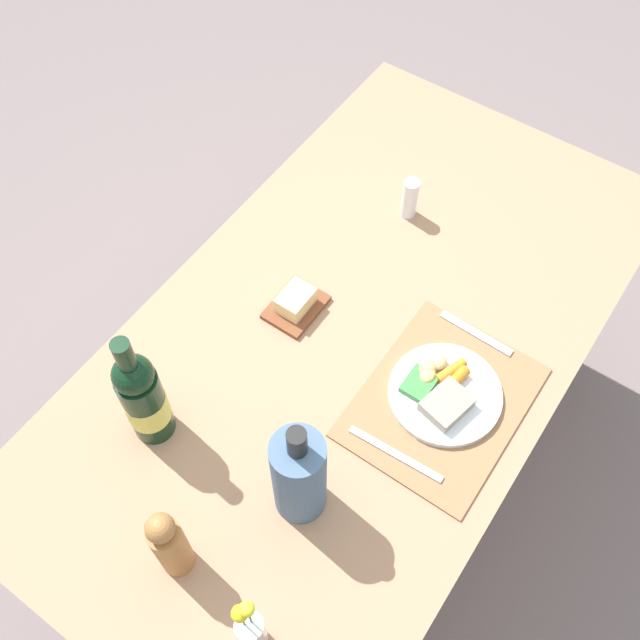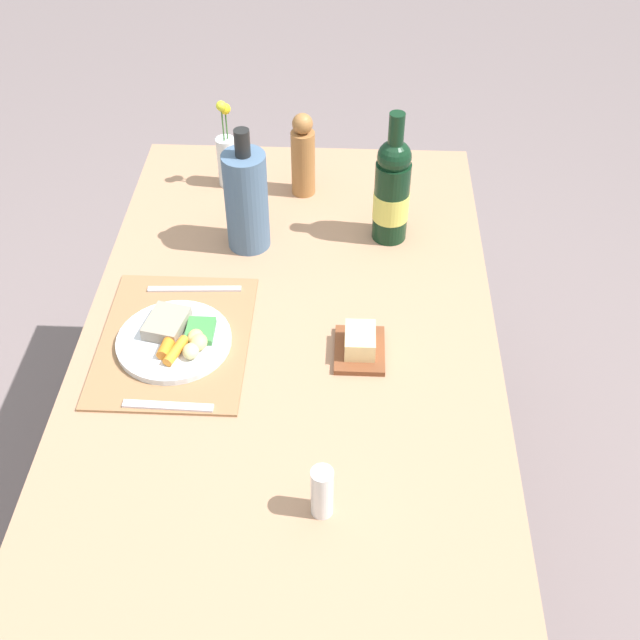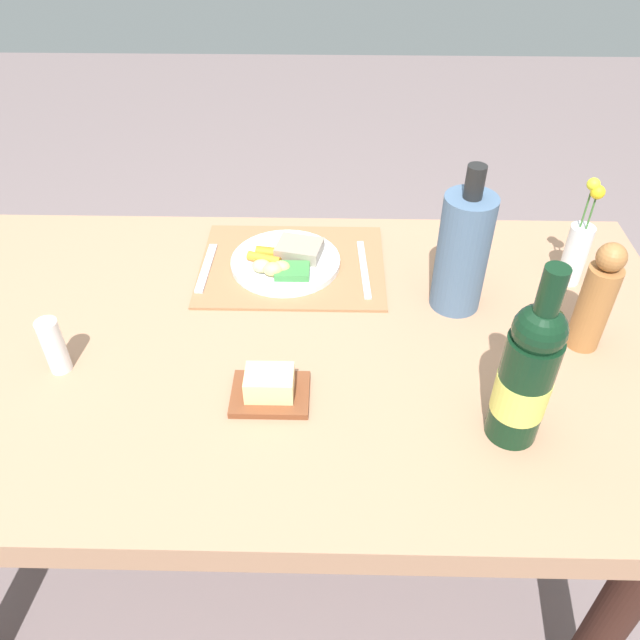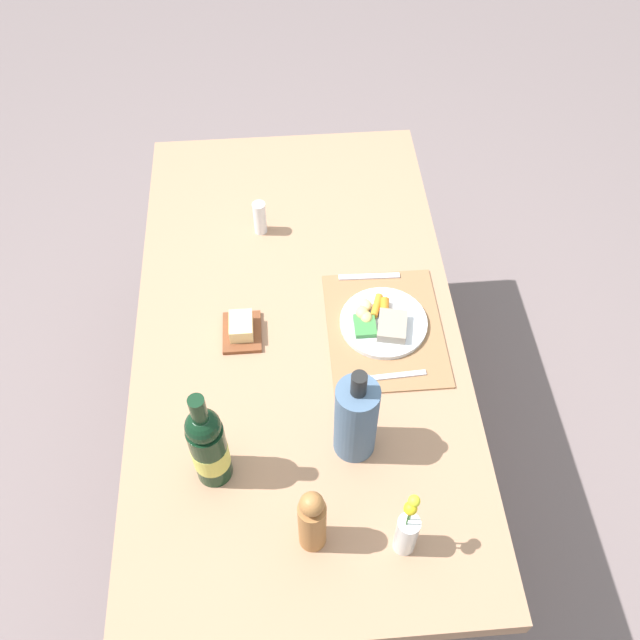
# 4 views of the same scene
# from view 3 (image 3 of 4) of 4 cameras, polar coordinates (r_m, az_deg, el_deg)

# --- Properties ---
(ground_plane) EXTENTS (8.00, 8.00, 0.00)m
(ground_plane) POSITION_cam_3_polar(r_m,az_deg,el_deg) (1.77, -3.41, -20.20)
(ground_plane) COLOR slate
(dining_table) EXTENTS (1.58, 0.85, 0.76)m
(dining_table) POSITION_cam_3_polar(r_m,az_deg,el_deg) (1.24, -4.60, -5.01)
(dining_table) COLOR #A87B5D
(dining_table) RESTS_ON ground_plane
(placemat) EXTENTS (0.39, 0.30, 0.01)m
(placemat) POSITION_cam_3_polar(r_m,az_deg,el_deg) (1.35, -2.52, 4.96)
(placemat) COLOR #966A46
(placemat) RESTS_ON dining_table
(dinner_plate) EXTENTS (0.23, 0.23, 0.04)m
(dinner_plate) POSITION_cam_3_polar(r_m,az_deg,el_deg) (1.33, -3.10, 5.40)
(dinner_plate) COLOR silver
(dinner_plate) RESTS_ON placemat
(fork) EXTENTS (0.02, 0.20, 0.00)m
(fork) POSITION_cam_3_polar(r_m,az_deg,el_deg) (1.33, 3.98, 4.64)
(fork) COLOR silver
(fork) RESTS_ON placemat
(knife) EXTENTS (0.02, 0.17, 0.00)m
(knife) POSITION_cam_3_polar(r_m,az_deg,el_deg) (1.35, -10.23, 4.68)
(knife) COLOR silver
(knife) RESTS_ON placemat
(flower_vase) EXTENTS (0.05, 0.05, 0.23)m
(flower_vase) POSITION_cam_3_polar(r_m,az_deg,el_deg) (1.36, 22.21, 6.03)
(flower_vase) COLOR silver
(flower_vase) RESTS_ON dining_table
(butter_dish) EXTENTS (0.13, 0.10, 0.05)m
(butter_dish) POSITION_cam_3_polar(r_m,az_deg,el_deg) (1.05, -4.55, -6.13)
(butter_dish) COLOR brown
(butter_dish) RESTS_ON dining_table
(wine_bottle) EXTENTS (0.08, 0.08, 0.32)m
(wine_bottle) POSITION_cam_3_polar(r_m,az_deg,el_deg) (0.97, 18.14, -4.71)
(wine_bottle) COLOR black
(wine_bottle) RESTS_ON dining_table
(salt_shaker) EXTENTS (0.04, 0.04, 0.11)m
(salt_shaker) POSITION_cam_3_polar(r_m,az_deg,el_deg) (1.17, -22.91, -2.18)
(salt_shaker) COLOR white
(salt_shaker) RESTS_ON dining_table
(cooler_bottle) EXTENTS (0.10, 0.10, 0.30)m
(cooler_bottle) POSITION_cam_3_polar(r_m,az_deg,el_deg) (1.21, 12.77, 6.04)
(cooler_bottle) COLOR #496382
(cooler_bottle) RESTS_ON dining_table
(pepper_mill) EXTENTS (0.06, 0.06, 0.22)m
(pepper_mill) POSITION_cam_3_polar(r_m,az_deg,el_deg) (1.20, 23.65, 1.80)
(pepper_mill) COLOR #A26938
(pepper_mill) RESTS_ON dining_table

